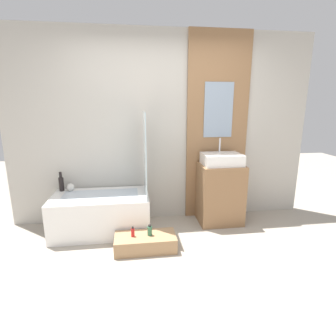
{
  "coord_description": "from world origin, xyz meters",
  "views": [
    {
      "loc": [
        -0.43,
        -2.07,
        1.65
      ],
      "look_at": [
        -0.05,
        0.72,
        0.95
      ],
      "focal_mm": 28.0,
      "sensor_mm": 36.0,
      "label": 1
    }
  ],
  "objects_px": {
    "bathtub": "(101,213)",
    "wooden_step_bench": "(145,242)",
    "bottle_soap_primary": "(133,232)",
    "bottle_soap_secondary": "(150,231)",
    "sink": "(222,159)",
    "vase_round_light": "(71,187)",
    "vase_tall_dark": "(61,183)"
  },
  "relations": [
    {
      "from": "bathtub",
      "to": "bottle_soap_secondary",
      "type": "height_order",
      "value": "bathtub"
    },
    {
      "from": "bottle_soap_secondary",
      "to": "vase_round_light",
      "type": "bearing_deg",
      "value": 143.14
    },
    {
      "from": "vase_tall_dark",
      "to": "bottle_soap_secondary",
      "type": "bearing_deg",
      "value": -34.5
    },
    {
      "from": "wooden_step_bench",
      "to": "bottle_soap_secondary",
      "type": "distance_m",
      "value": 0.15
    },
    {
      "from": "sink",
      "to": "vase_tall_dark",
      "type": "relative_size",
      "value": 1.98
    },
    {
      "from": "wooden_step_bench",
      "to": "sink",
      "type": "xyz_separation_m",
      "value": [
        1.08,
        0.6,
        0.83
      ]
    },
    {
      "from": "sink",
      "to": "bottle_soap_secondary",
      "type": "relative_size",
      "value": 4.03
    },
    {
      "from": "bottle_soap_secondary",
      "to": "sink",
      "type": "bearing_deg",
      "value": 30.41
    },
    {
      "from": "wooden_step_bench",
      "to": "vase_round_light",
      "type": "distance_m",
      "value": 1.3
    },
    {
      "from": "wooden_step_bench",
      "to": "vase_round_light",
      "type": "bearing_deg",
      "value": 141.66
    },
    {
      "from": "bathtub",
      "to": "vase_tall_dark",
      "type": "xyz_separation_m",
      "value": [
        -0.53,
        0.25,
        0.36
      ]
    },
    {
      "from": "bathtub",
      "to": "wooden_step_bench",
      "type": "bearing_deg",
      "value": -43.94
    },
    {
      "from": "bathtub",
      "to": "vase_round_light",
      "type": "height_order",
      "value": "vase_round_light"
    },
    {
      "from": "sink",
      "to": "vase_round_light",
      "type": "xyz_separation_m",
      "value": [
        -2.04,
        0.15,
        -0.36
      ]
    },
    {
      "from": "bottle_soap_primary",
      "to": "vase_tall_dark",
      "type": "bearing_deg",
      "value": 140.32
    },
    {
      "from": "vase_round_light",
      "to": "wooden_step_bench",
      "type": "bearing_deg",
      "value": -38.34
    },
    {
      "from": "vase_tall_dark",
      "to": "bottle_soap_secondary",
      "type": "distance_m",
      "value": 1.42
    },
    {
      "from": "sink",
      "to": "bottle_soap_primary",
      "type": "height_order",
      "value": "sink"
    },
    {
      "from": "vase_tall_dark",
      "to": "bottle_soap_primary",
      "type": "bearing_deg",
      "value": -39.68
    },
    {
      "from": "wooden_step_bench",
      "to": "bathtub",
      "type": "bearing_deg",
      "value": 136.06
    },
    {
      "from": "wooden_step_bench",
      "to": "sink",
      "type": "relative_size",
      "value": 1.36
    },
    {
      "from": "vase_tall_dark",
      "to": "bottle_soap_primary",
      "type": "relative_size",
      "value": 2.22
    },
    {
      "from": "wooden_step_bench",
      "to": "vase_tall_dark",
      "type": "height_order",
      "value": "vase_tall_dark"
    },
    {
      "from": "bathtub",
      "to": "vase_round_light",
      "type": "distance_m",
      "value": 0.56
    },
    {
      "from": "vase_round_light",
      "to": "bottle_soap_primary",
      "type": "height_order",
      "value": "vase_round_light"
    },
    {
      "from": "vase_tall_dark",
      "to": "vase_round_light",
      "type": "bearing_deg",
      "value": -9.05
    },
    {
      "from": "wooden_step_bench",
      "to": "bottle_soap_primary",
      "type": "relative_size",
      "value": 5.96
    },
    {
      "from": "wooden_step_bench",
      "to": "vase_tall_dark",
      "type": "xyz_separation_m",
      "value": [
        -1.07,
        0.77,
        0.52
      ]
    },
    {
      "from": "bottle_soap_primary",
      "to": "sink",
      "type": "bearing_deg",
      "value": 26.3
    },
    {
      "from": "bathtub",
      "to": "bottle_soap_secondary",
      "type": "bearing_deg",
      "value": -41.3
    },
    {
      "from": "sink",
      "to": "bottle_soap_secondary",
      "type": "distance_m",
      "value": 1.38
    },
    {
      "from": "vase_tall_dark",
      "to": "bottle_soap_primary",
      "type": "height_order",
      "value": "vase_tall_dark"
    }
  ]
}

